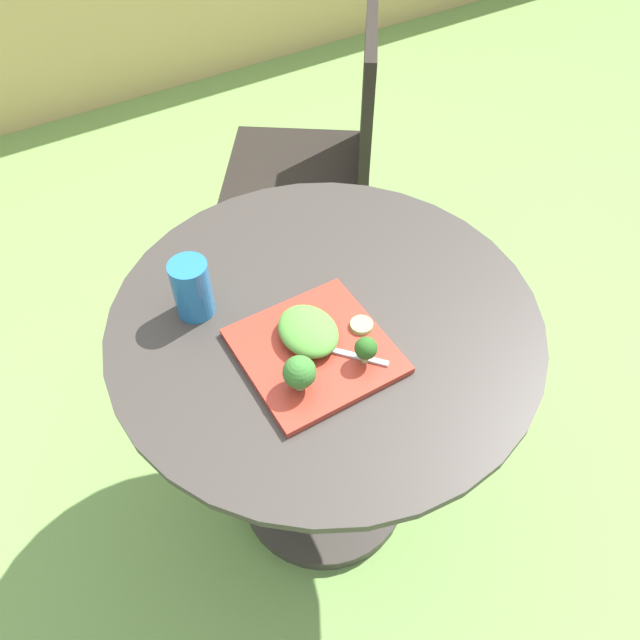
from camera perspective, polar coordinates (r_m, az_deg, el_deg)
ground_plane at (r=1.77m, az=0.31°, el=-15.24°), size 12.00×12.00×0.00m
patio_table at (r=1.39m, az=0.39°, el=-7.54°), size 0.81×0.81×0.73m
patio_chair at (r=1.93m, az=0.71°, el=15.48°), size 0.61×0.61×0.90m
salad_plate at (r=1.10m, az=-0.49°, el=-2.84°), size 0.25×0.25×0.01m
drinking_glass at (r=1.15m, az=-11.60°, el=2.63°), size 0.07×0.07×0.12m
fork at (r=1.09m, az=1.55°, el=-2.88°), size 0.11×0.13×0.00m
lettuce_mound at (r=1.09m, az=-1.10°, el=-1.01°), size 0.10×0.13×0.04m
broccoli_floret_0 at (r=1.01m, az=-1.89°, el=-4.84°), size 0.06×0.06×0.07m
broccoli_floret_1 at (r=1.05m, az=4.06°, el=-2.72°), size 0.04×0.04×0.05m
cucumber_slice_0 at (r=1.12m, az=3.83°, el=-0.46°), size 0.04×0.04×0.01m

